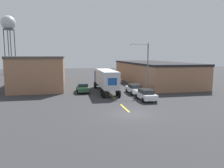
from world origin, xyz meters
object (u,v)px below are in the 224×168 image
object	(u,v)px
parked_car_left_far	(83,87)
semi_truck	(105,78)
parked_car_right_mid	(134,89)
street_lamp	(145,64)
parked_car_right_far	(115,79)
water_tower	(8,24)
parked_car_right_near	(146,94)

from	to	relation	value
parked_car_left_far	semi_truck	bearing A→B (deg)	-6.25
semi_truck	parked_car_right_mid	bearing A→B (deg)	-31.31
street_lamp	parked_car_right_mid	bearing A→B (deg)	-172.08
street_lamp	parked_car_right_far	bearing A→B (deg)	97.78
water_tower	street_lamp	xyz separation A→B (m)	(30.45, -44.13, -11.21)
parked_car_right_far	parked_car_left_far	bearing A→B (deg)	-126.54
parked_car_right_near	street_lamp	bearing A→B (deg)	71.15
parked_car_right_near	water_tower	distance (m)	59.22
parked_car_right_mid	street_lamp	xyz separation A→B (m)	(1.86, 0.26, 3.97)
semi_truck	street_lamp	distance (m)	7.03
semi_truck	water_tower	bearing A→B (deg)	120.65
semi_truck	parked_car_right_mid	size ratio (longest dim) A/B	2.68
parked_car_right_mid	water_tower	bearing A→B (deg)	122.78
parked_car_right_mid	parked_car_left_far	distance (m)	8.60
parked_car_right_mid	parked_car_right_far	bearing A→B (deg)	90.00
semi_truck	parked_car_right_far	bearing A→B (deg)	69.68
parked_car_left_far	parked_car_right_near	world-z (taller)	same
water_tower	parked_car_left_far	bearing A→B (deg)	-63.57
parked_car_left_far	parked_car_right_mid	bearing A→B (deg)	-20.78
semi_truck	parked_car_right_near	world-z (taller)	semi_truck
semi_truck	street_lamp	bearing A→B (deg)	-20.79
parked_car_right_near	water_tower	world-z (taller)	water_tower
parked_car_right_mid	parked_car_right_near	size ratio (longest dim) A/B	1.00
semi_truck	street_lamp	size ratio (longest dim) A/B	1.51
parked_car_left_far	water_tower	xyz separation A→B (m)	(-20.54, 41.33, 15.17)
semi_truck	parked_car_right_near	size ratio (longest dim) A/B	2.68
semi_truck	parked_car_right_far	xyz separation A→B (m)	(4.27, 11.27, -1.47)
street_lamp	parked_car_right_near	bearing A→B (deg)	-108.85
semi_truck	parked_car_left_far	world-z (taller)	semi_truck
semi_truck	water_tower	world-z (taller)	water_tower
parked_car_right_mid	water_tower	world-z (taller)	water_tower
parked_car_right_mid	parked_car_right_near	world-z (taller)	same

